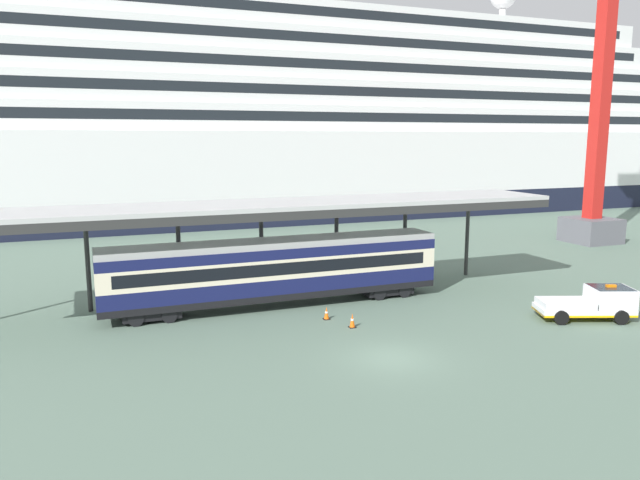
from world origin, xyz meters
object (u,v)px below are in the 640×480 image
traffic_cone_mid (327,313)px  dockside_crane (608,70)px  train_carriage (275,269)px  service_truck (593,302)px  cruise_ship (238,124)px  traffic_cone_near (352,321)px

traffic_cone_mid → dockside_crane: size_ratio=0.01×
train_carriage → service_truck: train_carriage is taller
cruise_ship → service_truck: bearing=-82.4°
traffic_cone_near → traffic_cone_mid: 2.05m
service_truck → traffic_cone_mid: (-14.08, 5.51, -0.63)m
train_carriage → traffic_cone_near: bearing=-65.2°
cruise_ship → service_truck: (7.11, -53.41, -10.94)m
traffic_cone_near → traffic_cone_mid: (-0.74, 1.91, -0.03)m
traffic_cone_near → dockside_crane: (33.67, 16.23, 16.11)m
dockside_crane → service_truck: bearing=-135.7°
cruise_ship → traffic_cone_near: cruise_ship is taller
cruise_ship → traffic_cone_mid: (-6.96, -47.90, -11.57)m
train_carriage → traffic_cone_near: (2.60, -5.62, -1.91)m
traffic_cone_mid → train_carriage: bearing=116.6°
dockside_crane → traffic_cone_mid: bearing=-157.4°
service_truck → traffic_cone_near: size_ratio=7.09×
cruise_ship → traffic_cone_mid: size_ratio=199.77×
cruise_ship → traffic_cone_mid: cruise_ship is taller
dockside_crane → cruise_ship: bearing=129.3°
cruise_ship → traffic_cone_mid: 49.77m
service_truck → traffic_cone_near: 13.83m
service_truck → traffic_cone_mid: size_ratio=7.64×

